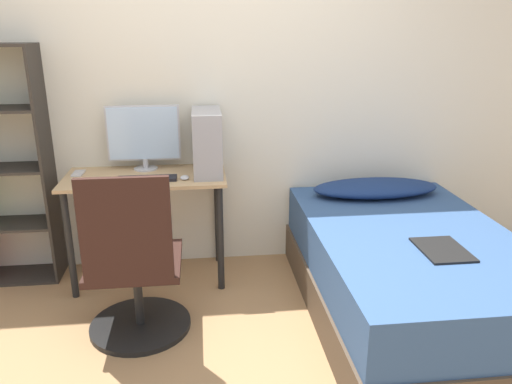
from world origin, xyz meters
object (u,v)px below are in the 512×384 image
office_chair (135,277)px  pc_tower (207,142)px  monitor (144,136)px  keyboard (147,179)px  bed (408,274)px

office_chair → pc_tower: pc_tower is taller
monitor → pc_tower: size_ratio=1.15×
keyboard → pc_tower: (0.39, 0.13, 0.20)m
bed → keyboard: (-1.55, 0.55, 0.48)m
office_chair → monitor: size_ratio=2.03×
keyboard → monitor: bearing=96.6°
bed → monitor: (-1.58, 0.81, 0.71)m
office_chair → bed: (1.59, 0.03, -0.09)m
monitor → keyboard: size_ratio=1.30×
pc_tower → office_chair: bearing=-121.2°
monitor → keyboard: (0.03, -0.27, -0.22)m
monitor → pc_tower: monitor is taller
monitor → pc_tower: bearing=-17.5°
keyboard → bed: bearing=-19.5°
office_chair → pc_tower: size_ratio=2.33×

